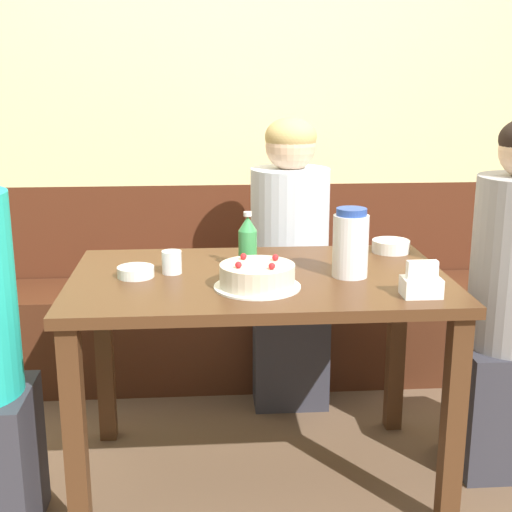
{
  "coord_description": "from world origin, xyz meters",
  "views": [
    {
      "loc": [
        -0.17,
        -2.16,
        1.35
      ],
      "look_at": [
        -0.01,
        0.05,
        0.77
      ],
      "focal_mm": 50.0,
      "sensor_mm": 36.0,
      "label": 1
    }
  ],
  "objects_px": {
    "napkin_holder": "(421,283)",
    "birthday_cake": "(257,276)",
    "water_pitcher": "(351,243)",
    "bowl_soup_white": "(136,272)",
    "person_grey_tee": "(289,269)",
    "bench_seat": "(244,332)",
    "glass_water_tall": "(172,262)",
    "bowl_rice_small": "(391,246)",
    "soju_bottle": "(248,242)"
  },
  "relations": [
    {
      "from": "napkin_holder",
      "to": "birthday_cake",
      "type": "bearing_deg",
      "value": 165.81
    },
    {
      "from": "water_pitcher",
      "to": "bowl_soup_white",
      "type": "bearing_deg",
      "value": 176.43
    },
    {
      "from": "bowl_soup_white",
      "to": "person_grey_tee",
      "type": "distance_m",
      "value": 0.85
    },
    {
      "from": "bench_seat",
      "to": "bowl_soup_white",
      "type": "bearing_deg",
      "value": -115.39
    },
    {
      "from": "glass_water_tall",
      "to": "bowl_rice_small",
      "type": "bearing_deg",
      "value": 15.82
    },
    {
      "from": "person_grey_tee",
      "to": "soju_bottle",
      "type": "bearing_deg",
      "value": -20.73
    },
    {
      "from": "napkin_holder",
      "to": "bowl_soup_white",
      "type": "xyz_separation_m",
      "value": [
        -0.84,
        0.26,
        -0.02
      ]
    },
    {
      "from": "napkin_holder",
      "to": "person_grey_tee",
      "type": "relative_size",
      "value": 0.09
    },
    {
      "from": "bench_seat",
      "to": "bowl_rice_small",
      "type": "bearing_deg",
      "value": -49.07
    },
    {
      "from": "napkin_holder",
      "to": "glass_water_tall",
      "type": "relative_size",
      "value": 1.5
    },
    {
      "from": "bowl_soup_white",
      "to": "glass_water_tall",
      "type": "relative_size",
      "value": 1.59
    },
    {
      "from": "soju_bottle",
      "to": "napkin_holder",
      "type": "relative_size",
      "value": 1.71
    },
    {
      "from": "bowl_soup_white",
      "to": "birthday_cake",
      "type": "bearing_deg",
      "value": -20.92
    },
    {
      "from": "bench_seat",
      "to": "birthday_cake",
      "type": "relative_size",
      "value": 9.99
    },
    {
      "from": "soju_bottle",
      "to": "birthday_cake",
      "type": "bearing_deg",
      "value": -86.23
    },
    {
      "from": "water_pitcher",
      "to": "napkin_holder",
      "type": "distance_m",
      "value": 0.28
    },
    {
      "from": "bench_seat",
      "to": "bowl_rice_small",
      "type": "relative_size",
      "value": 19.43
    },
    {
      "from": "water_pitcher",
      "to": "napkin_holder",
      "type": "xyz_separation_m",
      "value": [
        0.16,
        -0.22,
        -0.07
      ]
    },
    {
      "from": "bowl_rice_small",
      "to": "napkin_holder",
      "type": "bearing_deg",
      "value": -95.12
    },
    {
      "from": "bench_seat",
      "to": "bowl_soup_white",
      "type": "relative_size",
      "value": 22.52
    },
    {
      "from": "napkin_holder",
      "to": "bowl_rice_small",
      "type": "bearing_deg",
      "value": 84.88
    },
    {
      "from": "soju_bottle",
      "to": "glass_water_tall",
      "type": "height_order",
      "value": "soju_bottle"
    },
    {
      "from": "water_pitcher",
      "to": "person_grey_tee",
      "type": "distance_m",
      "value": 0.72
    },
    {
      "from": "soju_bottle",
      "to": "bowl_soup_white",
      "type": "bearing_deg",
      "value": -167.8
    },
    {
      "from": "bench_seat",
      "to": "bowl_rice_small",
      "type": "height_order",
      "value": "bowl_rice_small"
    },
    {
      "from": "birthday_cake",
      "to": "glass_water_tall",
      "type": "bearing_deg",
      "value": 146.01
    },
    {
      "from": "birthday_cake",
      "to": "bowl_rice_small",
      "type": "height_order",
      "value": "birthday_cake"
    },
    {
      "from": "water_pitcher",
      "to": "bowl_rice_small",
      "type": "height_order",
      "value": "water_pitcher"
    },
    {
      "from": "birthday_cake",
      "to": "bowl_rice_small",
      "type": "bearing_deg",
      "value": 37.71
    },
    {
      "from": "bowl_rice_small",
      "to": "birthday_cake",
      "type": "bearing_deg",
      "value": -142.29
    },
    {
      "from": "glass_water_tall",
      "to": "water_pitcher",
      "type": "bearing_deg",
      "value": -7.64
    },
    {
      "from": "person_grey_tee",
      "to": "bowl_rice_small",
      "type": "bearing_deg",
      "value": 41.19
    },
    {
      "from": "napkin_holder",
      "to": "bowl_soup_white",
      "type": "height_order",
      "value": "napkin_holder"
    },
    {
      "from": "glass_water_tall",
      "to": "bowl_soup_white",
      "type": "bearing_deg",
      "value": -163.48
    },
    {
      "from": "bench_seat",
      "to": "person_grey_tee",
      "type": "height_order",
      "value": "person_grey_tee"
    },
    {
      "from": "bowl_soup_white",
      "to": "person_grey_tee",
      "type": "bearing_deg",
      "value": 47.64
    },
    {
      "from": "person_grey_tee",
      "to": "bench_seat",
      "type": "bearing_deg",
      "value": -139.55
    },
    {
      "from": "glass_water_tall",
      "to": "person_grey_tee",
      "type": "xyz_separation_m",
      "value": [
        0.45,
        0.58,
        -0.2
      ]
    },
    {
      "from": "birthday_cake",
      "to": "person_grey_tee",
      "type": "bearing_deg",
      "value": 75.97
    },
    {
      "from": "soju_bottle",
      "to": "person_grey_tee",
      "type": "distance_m",
      "value": 0.63
    },
    {
      "from": "bench_seat",
      "to": "glass_water_tall",
      "type": "xyz_separation_m",
      "value": [
        -0.28,
        -0.79,
        0.54
      ]
    },
    {
      "from": "birthday_cake",
      "to": "soju_bottle",
      "type": "distance_m",
      "value": 0.23
    },
    {
      "from": "bowl_soup_white",
      "to": "bowl_rice_small",
      "type": "bearing_deg",
      "value": 15.9
    },
    {
      "from": "soju_bottle",
      "to": "bowl_rice_small",
      "type": "distance_m",
      "value": 0.56
    },
    {
      "from": "bowl_rice_small",
      "to": "glass_water_tall",
      "type": "relative_size",
      "value": 1.84
    },
    {
      "from": "napkin_holder",
      "to": "bowl_soup_white",
      "type": "distance_m",
      "value": 0.88
    },
    {
      "from": "soju_bottle",
      "to": "bowl_soup_white",
      "type": "xyz_separation_m",
      "value": [
        -0.36,
        -0.08,
        -0.07
      ]
    },
    {
      "from": "bench_seat",
      "to": "person_grey_tee",
      "type": "relative_size",
      "value": 2.22
    },
    {
      "from": "water_pitcher",
      "to": "soju_bottle",
      "type": "distance_m",
      "value": 0.34
    },
    {
      "from": "water_pitcher",
      "to": "person_grey_tee",
      "type": "relative_size",
      "value": 0.19
    }
  ]
}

